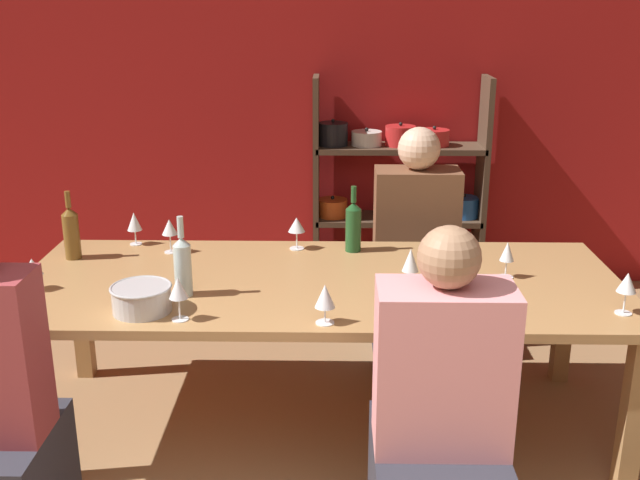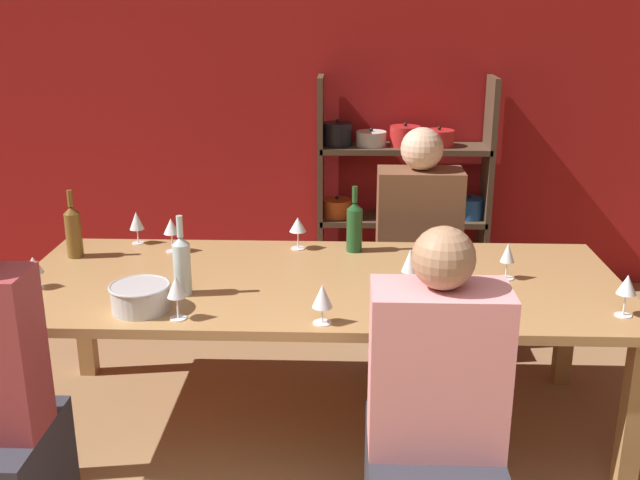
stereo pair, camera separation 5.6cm
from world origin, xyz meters
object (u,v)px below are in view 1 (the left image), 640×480
at_px(wine_bottle_amber, 183,265).
at_px(wine_glass_white_f, 134,223).
at_px(person_near_b, 438,455).
at_px(wine_glass_empty_a, 297,226).
at_px(wine_glass_white_a, 507,253).
at_px(wine_glass_empty_b, 411,261).
at_px(shelf_unit, 395,204).
at_px(wine_bottle_green, 353,226).
at_px(wine_glass_white_d, 32,268).
at_px(wine_glass_red_a, 178,289).
at_px(dining_table, 320,294).
at_px(wine_glass_white_b, 170,228).
at_px(wine_glass_white_e, 9,289).
at_px(wine_glass_white_c, 627,284).
at_px(person_far_a, 414,268).
at_px(mixing_bowl, 142,298).
at_px(wine_glass_red_b, 325,297).
at_px(wine_bottle_dark, 71,232).

xyz_separation_m(wine_bottle_amber, wine_glass_white_f, (-0.37, 0.66, -0.02)).
distance_m(wine_glass_white_f, person_near_b, 1.96).
distance_m(wine_bottle_amber, wine_glass_empty_a, 0.75).
distance_m(wine_glass_white_a, wine_glass_empty_b, 0.44).
distance_m(shelf_unit, wine_bottle_green, 1.38).
height_order(wine_bottle_green, wine_glass_white_d, wine_bottle_green).
bearing_deg(wine_glass_red_a, wine_bottle_green, 50.73).
height_order(wine_glass_red_a, wine_glass_white_d, wine_glass_red_a).
relative_size(dining_table, wine_bottle_amber, 7.76).
height_order(wine_bottle_green, person_near_b, person_near_b).
distance_m(wine_glass_white_b, wine_glass_white_e, 0.88).
bearing_deg(wine_glass_red_a, person_near_b, -26.64).
bearing_deg(wine_glass_white_c, person_far_a, 118.66).
bearing_deg(mixing_bowl, wine_glass_white_d, 156.61).
distance_m(shelf_unit, wine_glass_red_a, 2.39).
bearing_deg(wine_glass_empty_a, wine_glass_white_f, 176.08).
height_order(wine_glass_white_d, person_near_b, person_near_b).
relative_size(wine_bottle_amber, wine_glass_red_b, 2.16).
bearing_deg(person_far_a, wine_glass_red_a, 51.97).
xyz_separation_m(wine_glass_empty_a, person_near_b, (0.53, -1.33, -0.39)).
distance_m(wine_glass_white_a, person_near_b, 1.10).
relative_size(wine_glass_white_a, wine_glass_empty_b, 0.99).
height_order(dining_table, mixing_bowl, mixing_bowl).
relative_size(dining_table, wine_glass_white_d, 19.07).
bearing_deg(wine_bottle_dark, wine_glass_red_b, -31.07).
distance_m(wine_bottle_dark, wine_glass_empty_b, 1.59).
relative_size(mixing_bowl, wine_glass_red_b, 1.54).
height_order(wine_bottle_amber, wine_glass_white_c, wine_bottle_amber).
relative_size(wine_glass_white_d, person_near_b, 0.11).
bearing_deg(wine_glass_white_f, mixing_bowl, -74.12).
distance_m(dining_table, wine_glass_white_c, 1.26).
relative_size(wine_bottle_green, wine_bottle_amber, 0.95).
xyz_separation_m(shelf_unit, mixing_bowl, (-1.16, -2.08, 0.18)).
height_order(dining_table, wine_glass_white_c, wine_glass_white_c).
relative_size(wine_bottle_amber, wine_glass_red_a, 1.96).
height_order(wine_glass_white_b, person_far_a, person_far_a).
xyz_separation_m(wine_bottle_dark, wine_bottle_amber, (0.61, -0.45, 0.00)).
bearing_deg(wine_glass_white_b, wine_glass_red_b, -47.12).
bearing_deg(wine_bottle_amber, wine_glass_white_e, -163.08).
height_order(wine_bottle_dark, wine_glass_red_a, wine_bottle_dark).
xyz_separation_m(wine_glass_white_b, wine_glass_empty_a, (0.61, 0.07, -0.00)).
xyz_separation_m(dining_table, wine_glass_white_a, (0.82, 0.04, 0.18)).
height_order(wine_glass_empty_a, wine_glass_red_b, wine_glass_empty_a).
distance_m(wine_glass_white_e, wine_glass_empty_b, 1.62).
xyz_separation_m(mixing_bowl, wine_glass_white_c, (1.88, 0.01, 0.07)).
bearing_deg(wine_glass_empty_b, mixing_bowl, -164.61).
distance_m(wine_glass_white_a, wine_glass_red_a, 1.43).
xyz_separation_m(wine_glass_white_b, person_near_b, (1.14, -1.26, -0.39)).
relative_size(shelf_unit, person_far_a, 1.15).
relative_size(dining_table, wine_glass_white_a, 16.08).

